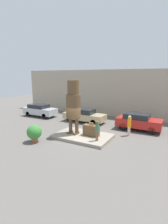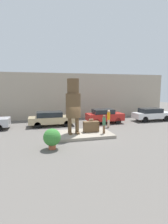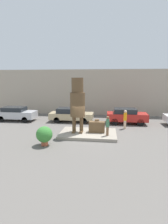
{
  "view_description": "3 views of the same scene",
  "coord_description": "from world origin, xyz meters",
  "px_view_note": "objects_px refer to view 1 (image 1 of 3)",
  "views": [
    {
      "loc": [
        6.77,
        -12.04,
        5.06
      ],
      "look_at": [
        -0.04,
        0.3,
        2.13
      ],
      "focal_mm": 28.0,
      "sensor_mm": 36.0,
      "label": 1
    },
    {
      "loc": [
        -3.59,
        -13.83,
        4.01
      ],
      "look_at": [
        0.03,
        -0.04,
        2.01
      ],
      "focal_mm": 28.0,
      "sensor_mm": 36.0,
      "label": 2
    },
    {
      "loc": [
        1.42,
        -13.88,
        4.6
      ],
      "look_at": [
        -0.35,
        0.01,
        1.96
      ],
      "focal_mm": 28.0,
      "sensor_mm": 36.0,
      "label": 3
    }
  ],
  "objects_px": {
    "statue_figure": "(73,103)",
    "planter_pot": "(34,132)",
    "parked_car_red": "(138,121)",
    "tourist": "(97,130)",
    "parked_car_tan": "(84,115)",
    "giant_suitcase": "(91,130)",
    "parked_car_silver": "(40,110)",
    "worker_hivis": "(129,125)"
  },
  "relations": [
    {
      "from": "statue_figure",
      "to": "parked_car_red",
      "type": "relative_size",
      "value": 1.09
    },
    {
      "from": "giant_suitcase",
      "to": "parked_car_red",
      "type": "relative_size",
      "value": 0.32
    },
    {
      "from": "tourist",
      "to": "parked_car_red",
      "type": "bearing_deg",
      "value": 68.31
    },
    {
      "from": "statue_figure",
      "to": "planter_pot",
      "type": "height_order",
      "value": "statue_figure"
    },
    {
      "from": "tourist",
      "to": "parked_car_red",
      "type": "xyz_separation_m",
      "value": [
        1.98,
        4.99,
        -0.24
      ]
    },
    {
      "from": "statue_figure",
      "to": "parked_car_tan",
      "type": "relative_size",
      "value": 0.95
    },
    {
      "from": "planter_pot",
      "to": "worker_hivis",
      "type": "bearing_deg",
      "value": 39.51
    },
    {
      "from": "tourist",
      "to": "worker_hivis",
      "type": "xyz_separation_m",
      "value": [
        1.64,
        2.97,
        -0.12
      ]
    },
    {
      "from": "parked_car_red",
      "to": "tourist",
      "type": "bearing_deg",
      "value": -111.69
    },
    {
      "from": "tourist",
      "to": "parked_car_silver",
      "type": "height_order",
      "value": "tourist"
    },
    {
      "from": "parked_car_red",
      "to": "parked_car_silver",
      "type": "bearing_deg",
      "value": -179.24
    },
    {
      "from": "giant_suitcase",
      "to": "worker_hivis",
      "type": "height_order",
      "value": "worker_hivis"
    },
    {
      "from": "tourist",
      "to": "giant_suitcase",
      "type": "bearing_deg",
      "value": 138.33
    },
    {
      "from": "parked_car_red",
      "to": "worker_hivis",
      "type": "distance_m",
      "value": 2.05
    },
    {
      "from": "planter_pot",
      "to": "parked_car_red",
      "type": "bearing_deg",
      "value": 47.66
    },
    {
      "from": "parked_car_tan",
      "to": "worker_hivis",
      "type": "xyz_separation_m",
      "value": [
        5.57,
        -2.09,
        0.18
      ]
    },
    {
      "from": "tourist",
      "to": "parked_car_silver",
      "type": "bearing_deg",
      "value": 154.6
    },
    {
      "from": "parked_car_tan",
      "to": "worker_hivis",
      "type": "bearing_deg",
      "value": -20.57
    },
    {
      "from": "giant_suitcase",
      "to": "parked_car_red",
      "type": "height_order",
      "value": "parked_car_red"
    },
    {
      "from": "parked_car_tan",
      "to": "giant_suitcase",
      "type": "bearing_deg",
      "value": -54.53
    },
    {
      "from": "giant_suitcase",
      "to": "parked_car_tan",
      "type": "xyz_separation_m",
      "value": [
        -3.05,
        4.28,
        0.1
      ]
    },
    {
      "from": "giant_suitcase",
      "to": "planter_pot",
      "type": "xyz_separation_m",
      "value": [
        -3.52,
        -2.79,
        0.07
      ]
    },
    {
      "from": "parked_car_silver",
      "to": "planter_pot",
      "type": "height_order",
      "value": "parked_car_silver"
    },
    {
      "from": "giant_suitcase",
      "to": "tourist",
      "type": "distance_m",
      "value": 1.24
    },
    {
      "from": "tourist",
      "to": "worker_hivis",
      "type": "distance_m",
      "value": 3.4
    },
    {
      "from": "tourist",
      "to": "parked_car_tan",
      "type": "bearing_deg",
      "value": 127.81
    },
    {
      "from": "worker_hivis",
      "to": "tourist",
      "type": "bearing_deg",
      "value": -118.99
    },
    {
      "from": "planter_pot",
      "to": "worker_hivis",
      "type": "xyz_separation_m",
      "value": [
        6.04,
        4.98,
        0.21
      ]
    },
    {
      "from": "statue_figure",
      "to": "worker_hivis",
      "type": "relative_size",
      "value": 2.51
    },
    {
      "from": "tourist",
      "to": "parked_car_red",
      "type": "distance_m",
      "value": 5.37
    },
    {
      "from": "planter_pot",
      "to": "worker_hivis",
      "type": "relative_size",
      "value": 0.77
    },
    {
      "from": "giant_suitcase",
      "to": "worker_hivis",
      "type": "xyz_separation_m",
      "value": [
        2.52,
        2.19,
        0.27
      ]
    },
    {
      "from": "tourist",
      "to": "parked_car_silver",
      "type": "distance_m",
      "value": 11.26
    },
    {
      "from": "parked_car_red",
      "to": "planter_pot",
      "type": "relative_size",
      "value": 3.0
    },
    {
      "from": "parked_car_silver",
      "to": "parked_car_red",
      "type": "xyz_separation_m",
      "value": [
        12.15,
        0.16,
        0.04
      ]
    },
    {
      "from": "parked_car_silver",
      "to": "parked_car_red",
      "type": "height_order",
      "value": "parked_car_red"
    },
    {
      "from": "giant_suitcase",
      "to": "parked_car_silver",
      "type": "xyz_separation_m",
      "value": [
        -9.29,
        4.05,
        0.12
      ]
    },
    {
      "from": "giant_suitcase",
      "to": "parked_car_tan",
      "type": "height_order",
      "value": "parked_car_tan"
    },
    {
      "from": "tourist",
      "to": "worker_hivis",
      "type": "relative_size",
      "value": 0.87
    },
    {
      "from": "tourist",
      "to": "planter_pot",
      "type": "relative_size",
      "value": 1.14
    },
    {
      "from": "parked_car_tan",
      "to": "worker_hivis",
      "type": "relative_size",
      "value": 2.64
    },
    {
      "from": "statue_figure",
      "to": "planter_pot",
      "type": "distance_m",
      "value": 3.87
    }
  ]
}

